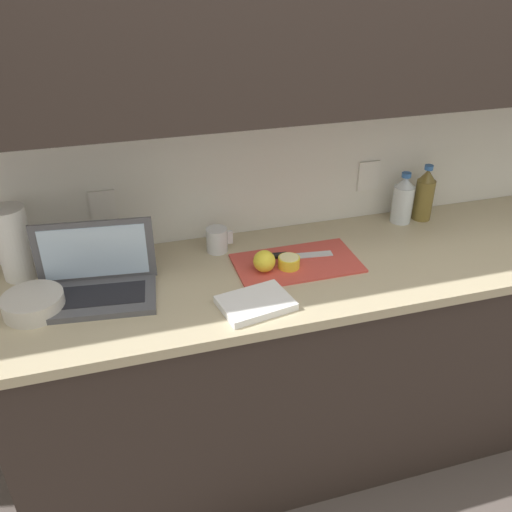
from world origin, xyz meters
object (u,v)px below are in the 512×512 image
at_px(knife, 281,256).
at_px(lemon_whole_beside, 264,261).
at_px(measuring_cup, 217,240).
at_px(bottle_oil_tall, 403,200).
at_px(bottle_green_soda, 424,195).
at_px(cutting_board, 297,263).
at_px(bowl_white, 34,304).
at_px(lemon_half_cut, 289,262).
at_px(laptop, 96,279).
at_px(paper_towel_roll, 14,243).

relative_size(knife, lemon_whole_beside, 3.67).
height_order(lemon_whole_beside, measuring_cup, measuring_cup).
xyz_separation_m(lemon_whole_beside, bottle_oil_tall, (0.65, 0.22, 0.05)).
bearing_deg(bottle_green_soda, cutting_board, -161.94).
relative_size(bottle_green_soda, bowl_white, 1.25).
height_order(lemon_half_cut, bowl_white, bowl_white).
bearing_deg(knife, bottle_green_soda, 20.04).
distance_m(lemon_half_cut, bowl_white, 0.84).
bearing_deg(laptop, measuring_cup, 27.73).
height_order(bowl_white, paper_towel_roll, paper_towel_roll).
xyz_separation_m(lemon_half_cut, bowl_white, (-0.84, -0.02, 0.00)).
xyz_separation_m(lemon_half_cut, paper_towel_roll, (-0.89, 0.21, 0.10)).
height_order(laptop, paper_towel_roll, paper_towel_roll).
bearing_deg(bottle_green_soda, bowl_white, -170.79).
bearing_deg(lemon_whole_beside, measuring_cup, 122.00).
relative_size(lemon_whole_beside, measuring_cup, 0.78).
height_order(bottle_oil_tall, bowl_white, bottle_oil_tall).
distance_m(measuring_cup, paper_towel_roll, 0.69).
height_order(bottle_green_soda, bowl_white, bottle_green_soda).
height_order(laptop, bowl_white, laptop).
bearing_deg(paper_towel_roll, lemon_whole_beside, -14.68).
bearing_deg(bottle_oil_tall, knife, -164.51).
height_order(bottle_oil_tall, measuring_cup, bottle_oil_tall).
bearing_deg(measuring_cup, cutting_board, -34.83).
bearing_deg(knife, measuring_cup, 154.61).
bearing_deg(laptop, knife, 10.24).
distance_m(bottle_green_soda, bottle_oil_tall, 0.10).
bearing_deg(measuring_cup, bowl_white, -161.20).
bearing_deg(paper_towel_roll, cutting_board, -11.55).
xyz_separation_m(laptop, paper_towel_roll, (-0.25, 0.18, 0.07)).
bearing_deg(lemon_half_cut, bowl_white, -178.74).
distance_m(lemon_whole_beside, paper_towel_roll, 0.83).
height_order(cutting_board, lemon_whole_beside, lemon_whole_beside).
height_order(knife, lemon_half_cut, lemon_half_cut).
bearing_deg(bowl_white, lemon_half_cut, 1.26).
bearing_deg(laptop, cutting_board, 6.28).
bearing_deg(bowl_white, cutting_board, 2.66).
xyz_separation_m(lemon_half_cut, lemon_whole_beside, (-0.09, 0.00, 0.02)).
relative_size(bottle_green_soda, bottle_oil_tall, 1.10).
height_order(bottle_green_soda, measuring_cup, bottle_green_soda).
distance_m(cutting_board, bottle_green_soda, 0.66).
xyz_separation_m(cutting_board, measuring_cup, (-0.25, 0.17, 0.04)).
xyz_separation_m(knife, bottle_green_soda, (0.66, 0.16, 0.09)).
height_order(bottle_green_soda, paper_towel_roll, paper_towel_roll).
bearing_deg(lemon_whole_beside, bottle_oil_tall, 18.82).
relative_size(cutting_board, knife, 1.56).
relative_size(laptop, lemon_whole_beside, 5.21).
relative_size(bottle_oil_tall, paper_towel_roll, 0.83).
height_order(knife, paper_towel_roll, paper_towel_roll).
distance_m(lemon_half_cut, bottle_oil_tall, 0.61).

